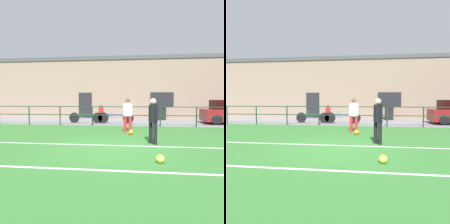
# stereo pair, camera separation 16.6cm
# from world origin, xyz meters

# --- Properties ---
(ground) EXTENTS (60.00, 44.00, 0.04)m
(ground) POSITION_xyz_m (0.00, 0.00, -0.02)
(ground) COLOR #387A33
(field_line_touchline) EXTENTS (36.00, 0.11, 0.00)m
(field_line_touchline) POSITION_xyz_m (0.00, 0.40, 0.00)
(field_line_touchline) COLOR white
(field_line_touchline) RESTS_ON ground
(field_line_hash) EXTENTS (36.00, 0.11, 0.00)m
(field_line_hash) POSITION_xyz_m (0.00, -2.29, 0.00)
(field_line_hash) COLOR white
(field_line_hash) RESTS_ON ground
(pavement_strip) EXTENTS (48.00, 5.00, 0.02)m
(pavement_strip) POSITION_xyz_m (0.00, 8.50, 0.01)
(pavement_strip) COLOR gray
(pavement_strip) RESTS_ON ground
(perimeter_fence) EXTENTS (36.07, 0.07, 1.15)m
(perimeter_fence) POSITION_xyz_m (0.00, 6.00, 0.75)
(perimeter_fence) COLOR #193823
(perimeter_fence) RESTS_ON ground
(clubhouse_facade) EXTENTS (28.00, 2.56, 5.05)m
(clubhouse_facade) POSITION_xyz_m (-0.00, 12.20, 2.53)
(clubhouse_facade) COLOR gray
(clubhouse_facade) RESTS_ON ground
(player_goalkeeper) EXTENTS (0.31, 0.37, 1.61)m
(player_goalkeeper) POSITION_xyz_m (1.32, 0.87, 0.92)
(player_goalkeeper) COLOR black
(player_goalkeeper) RESTS_ON ground
(player_striker) EXTENTS (0.45, 0.29, 1.63)m
(player_striker) POSITION_xyz_m (0.27, 3.54, 0.93)
(player_striker) COLOR red
(player_striker) RESTS_ON ground
(soccer_ball_match) EXTENTS (0.21, 0.21, 0.21)m
(soccer_ball_match) POSITION_xyz_m (1.37, -1.54, 0.11)
(soccer_ball_match) COLOR #E5E04C
(soccer_ball_match) RESTS_ON ground
(soccer_ball_spare) EXTENTS (0.23, 0.23, 0.23)m
(soccer_ball_spare) POSITION_xyz_m (0.46, 2.79, 0.12)
(soccer_ball_spare) COLOR orange
(soccer_ball_spare) RESTS_ON ground
(spectator_child) EXTENTS (0.33, 0.21, 1.20)m
(spectator_child) POSITION_xyz_m (-1.70, 7.34, 0.70)
(spectator_child) COLOR #232D4C
(spectator_child) RESTS_ON pavement_strip
(bicycle_parked_0) EXTENTS (2.22, 0.04, 0.77)m
(bicycle_parked_0) POSITION_xyz_m (-2.71, 7.20, 0.37)
(bicycle_parked_0) COLOR black
(bicycle_parked_0) RESTS_ON pavement_strip
(bicycle_parked_1) EXTENTS (2.32, 0.04, 0.79)m
(bicycle_parked_1) POSITION_xyz_m (-0.73, 7.20, 0.38)
(bicycle_parked_1) COLOR black
(bicycle_parked_1) RESTS_ON pavement_strip
(trash_bin_0) EXTENTS (0.64, 0.54, 0.98)m
(trash_bin_0) POSITION_xyz_m (2.43, 9.98, 0.51)
(trash_bin_0) COLOR black
(trash_bin_0) RESTS_ON pavement_strip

